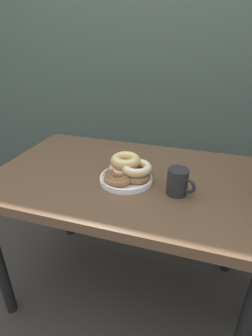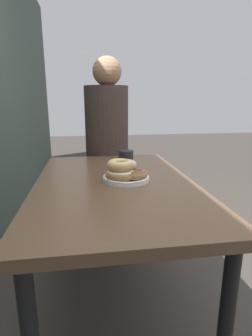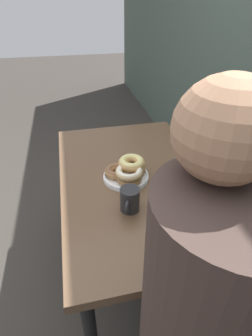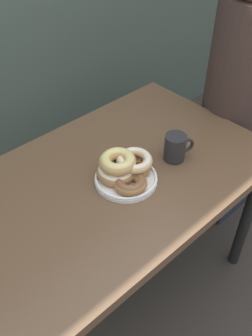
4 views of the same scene
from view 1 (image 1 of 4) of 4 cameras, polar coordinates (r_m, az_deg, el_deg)
ground_plane at (r=1.46m, az=-3.70°, el=-32.59°), size 14.00×14.00×0.00m
wall_back at (r=1.82m, az=9.45°, el=28.19°), size 8.00×0.05×2.60m
dining_table at (r=1.18m, az=0.28°, el=-4.83°), size 1.16×0.73×0.71m
donut_plate at (r=1.07m, az=0.24°, el=-0.60°), size 0.24×0.24×0.10m
coffee_mug at (r=1.00m, az=11.26°, el=-2.94°), size 0.11×0.08×0.10m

